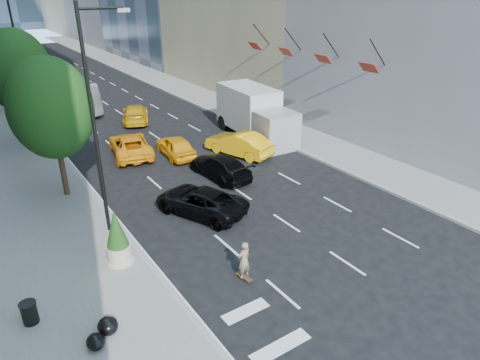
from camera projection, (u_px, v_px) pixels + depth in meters
ground at (270, 229)px, 20.51m from camera, size 160.00×160.00×0.00m
sidewalk_right at (178, 87)px, 48.15m from camera, size 4.00×120.00×0.15m
lamp_near at (96, 112)px, 17.89m from camera, size 2.13×0.22×10.00m
lamp_far at (22, 57)px, 31.45m from camera, size 2.13×0.22×10.00m
tree_near at (51, 109)px, 21.56m from camera, size 4.20×4.20×7.46m
tree_mid at (17, 71)px, 28.95m from camera, size 4.50×4.50×7.99m
facade_flags at (305, 52)px, 30.85m from camera, size 1.85×13.30×2.05m
skateboarder at (244, 262)px, 16.73m from camera, size 0.63×0.47×1.59m
black_sedan_lincoln at (200, 201)px, 21.66m from camera, size 4.08×5.38×1.36m
black_sedan_mercedes at (220, 166)px, 25.77m from camera, size 2.23×4.86×1.38m
taxi_a at (176, 146)px, 28.87m from camera, size 2.02×4.30×1.42m
taxi_b at (239, 143)px, 29.09m from camera, size 3.15×5.15×1.60m
taxi_c at (130, 145)px, 28.99m from camera, size 3.41×5.61×1.45m
taxi_d at (135, 113)px, 36.07m from camera, size 3.71×5.36×1.44m
city_bus at (51, 92)px, 38.95m from camera, size 6.03×12.29×3.34m
box_truck at (255, 113)px, 31.94m from camera, size 3.37×7.88×3.67m
trash_can at (30, 313)px, 14.51m from camera, size 0.52×0.52×0.78m
planter_shrub at (117, 238)px, 17.38m from camera, size 1.01×1.01×2.43m
garbage_bags at (103, 332)px, 13.87m from camera, size 1.17×1.13×0.58m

